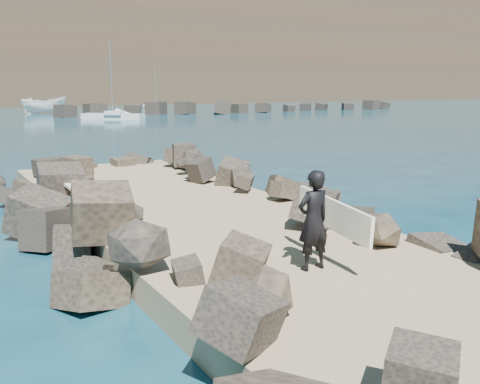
{
  "coord_description": "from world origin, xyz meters",
  "views": [
    {
      "loc": [
        -5.99,
        -11.11,
        3.85
      ],
      "look_at": [
        0.0,
        -1.0,
        1.5
      ],
      "focal_mm": 40.0,
      "sensor_mm": 36.0,
      "label": 1
    }
  ],
  "objects_px": {
    "surfboard_resting": "(76,188)",
    "surfer_with_board": "(316,220)",
    "boat_imported": "(44,105)",
    "sailboat_d": "(156,107)"
  },
  "relations": [
    {
      "from": "surfboard_resting",
      "to": "boat_imported",
      "type": "xyz_separation_m",
      "value": [
        11.23,
        62.99,
        0.11
      ]
    },
    {
      "from": "boat_imported",
      "to": "surfer_with_board",
      "type": "bearing_deg",
      "value": 179.9
    },
    {
      "from": "sailboat_d",
      "to": "surfboard_resting",
      "type": "bearing_deg",
      "value": -113.52
    },
    {
      "from": "surfer_with_board",
      "to": "sailboat_d",
      "type": "xyz_separation_m",
      "value": [
        27.64,
        76.58,
        -1.16
      ]
    },
    {
      "from": "surfer_with_board",
      "to": "sailboat_d",
      "type": "height_order",
      "value": "sailboat_d"
    },
    {
      "from": "boat_imported",
      "to": "sailboat_d",
      "type": "distance_m",
      "value": 19.72
    },
    {
      "from": "surfboard_resting",
      "to": "surfer_with_board",
      "type": "bearing_deg",
      "value": -84.0
    },
    {
      "from": "sailboat_d",
      "to": "boat_imported",
      "type": "bearing_deg",
      "value": -162.39
    },
    {
      "from": "surfboard_resting",
      "to": "sailboat_d",
      "type": "bearing_deg",
      "value": 55.26
    },
    {
      "from": "surfer_with_board",
      "to": "sailboat_d",
      "type": "relative_size",
      "value": 0.31
    }
  ]
}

